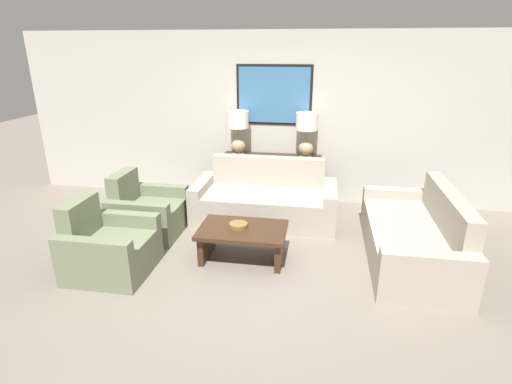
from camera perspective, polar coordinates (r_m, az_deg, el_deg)
The scene contains 11 objects.
ground_plane at distance 4.62m, azimuth -1.51°, elevation -11.35°, with size 20.00×20.00×0.00m, color slate.
back_wall at distance 6.46m, azimuth 2.60°, elevation 10.45°, with size 8.30×0.12×2.65m.
console_table at distance 6.44m, azimuth 2.19°, elevation 1.82°, with size 1.56×0.36×0.79m.
table_lamp_left at distance 6.32m, azimuth -2.57°, elevation 9.21°, with size 0.33×0.33×0.69m.
table_lamp_right at distance 6.19m, azimuth 7.25°, elevation 8.84°, with size 0.33×0.33×0.69m.
couch_by_back_wall at distance 5.83m, azimuth 1.29°, elevation -1.28°, with size 2.03×0.94×0.86m.
couch_by_side at distance 5.10m, azimuth 21.64°, elevation -6.04°, with size 0.94×2.03×0.86m.
coffee_table at distance 4.74m, azimuth -1.92°, elevation -6.42°, with size 1.02×0.67×0.41m.
decorative_bowl at distance 4.71m, azimuth -2.54°, elevation -4.77°, with size 0.22×0.22×0.05m.
armchair_near_back_wall at distance 5.62m, azimuth -15.36°, elevation -2.92°, with size 0.85×0.85×0.84m.
armchair_near_camera at distance 4.80m, azimuth -20.34°, elevation -7.54°, with size 0.85×0.85×0.84m.
Camera 1 is at (0.77, -3.87, 2.40)m, focal length 28.00 mm.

